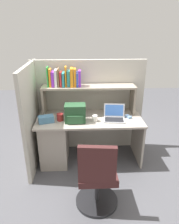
# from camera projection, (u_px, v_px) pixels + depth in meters

# --- Properties ---
(ground_plane) EXTENTS (8.00, 8.00, 0.00)m
(ground_plane) POSITION_uv_depth(u_px,v_px,m) (89.00, 158.00, 3.47)
(ground_plane) COLOR #4C4C51
(desk) EXTENTS (1.60, 0.70, 0.73)m
(desk) POSITION_uv_depth(u_px,v_px,m) (65.00, 137.00, 3.29)
(desk) COLOR #AAA093
(desk) RESTS_ON ground_plane
(cubicle_partition_rear) EXTENTS (1.84, 0.05, 1.55)m
(cubicle_partition_rear) POSITION_uv_depth(u_px,v_px,m) (88.00, 106.00, 3.51)
(cubicle_partition_rear) COLOR #B2ADA0
(cubicle_partition_rear) RESTS_ON ground_plane
(cubicle_partition_left) EXTENTS (0.05, 1.06, 1.55)m
(cubicle_partition_left) POSITION_uv_depth(u_px,v_px,m) (32.00, 118.00, 3.08)
(cubicle_partition_left) COLOR #B2ADA0
(cubicle_partition_left) RESTS_ON ground_plane
(overhead_hutch) EXTENTS (1.44, 0.28, 0.45)m
(overhead_hutch) POSITION_uv_depth(u_px,v_px,m) (89.00, 92.00, 3.23)
(overhead_hutch) COLOR gray
(overhead_hutch) RESTS_ON desk
(reference_books_on_shelf) EXTENTS (0.50, 0.19, 0.30)m
(reference_books_on_shelf) POSITION_uv_depth(u_px,v_px,m) (64.00, 78.00, 3.13)
(reference_books_on_shelf) COLOR green
(reference_books_on_shelf) RESTS_ON overhead_hutch
(laptop) EXTENTS (0.34, 0.28, 0.22)m
(laptop) POSITION_uv_depth(u_px,v_px,m) (114.00, 116.00, 3.12)
(laptop) COLOR #B7BABF
(laptop) RESTS_ON desk
(backpack) EXTENTS (0.30, 0.22, 0.26)m
(backpack) POSITION_uv_depth(u_px,v_px,m) (75.00, 113.00, 3.02)
(backpack) COLOR #264C2D
(backpack) RESTS_ON desk
(computer_mouse) EXTENTS (0.10, 0.12, 0.03)m
(computer_mouse) POSITION_uv_depth(u_px,v_px,m) (128.00, 117.00, 3.19)
(computer_mouse) COLOR #7299C6
(computer_mouse) RESTS_ON desk
(paper_cup) EXTENTS (0.08, 0.08, 0.09)m
(paper_cup) POSITION_uv_depth(u_px,v_px,m) (95.00, 118.00, 3.06)
(paper_cup) COLOR white
(paper_cup) RESTS_ON desk
(tissue_box) EXTENTS (0.24, 0.18, 0.10)m
(tissue_box) POSITION_uv_depth(u_px,v_px,m) (46.00, 119.00, 3.02)
(tissue_box) COLOR teal
(tissue_box) RESTS_ON desk
(snack_canister) EXTENTS (0.10, 0.10, 0.11)m
(snack_canister) POSITION_uv_depth(u_px,v_px,m) (60.00, 117.00, 3.08)
(snack_canister) COLOR maroon
(snack_canister) RESTS_ON desk
(office_chair) EXTENTS (0.52, 0.52, 0.93)m
(office_chair) POSITION_uv_depth(u_px,v_px,m) (97.00, 180.00, 2.41)
(office_chair) COLOR black
(office_chair) RESTS_ON ground_plane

